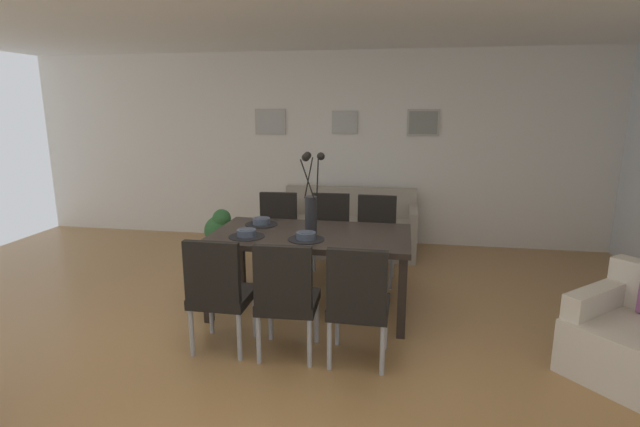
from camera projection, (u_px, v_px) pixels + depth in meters
name	position (u px, v px, depth m)	size (l,w,h in m)	color
ground_plane	(280.00, 348.00, 3.77)	(9.00, 9.00, 0.00)	#A87A47
back_wall_panel	(338.00, 148.00, 6.60)	(9.00, 0.10, 2.60)	white
ceiling_panel	(287.00, 2.00, 3.57)	(9.00, 7.20, 0.08)	white
dining_table	(311.00, 241.00, 4.37)	(1.80, 1.00, 0.74)	black
dining_chair_near_left	(219.00, 289.00, 3.62)	(0.44, 0.44, 0.92)	black
dining_chair_near_right	(277.00, 230.00, 5.35)	(0.47, 0.47, 0.92)	black
dining_chair_far_left	(286.00, 295.00, 3.52)	(0.46, 0.46, 0.92)	black
dining_chair_far_right	(329.00, 231.00, 5.30)	(0.46, 0.46, 0.92)	black
dining_chair_mid_left	(358.00, 300.00, 3.43)	(0.44, 0.44, 0.92)	black
dining_chair_mid_right	(376.00, 234.00, 5.18)	(0.45, 0.45, 0.92)	black
centerpiece_vase	(311.00, 203.00, 4.29)	(0.21, 0.23, 0.73)	#232326
placemat_near_left	(247.00, 236.00, 4.23)	(0.32, 0.32, 0.01)	black
bowl_near_left	(247.00, 232.00, 4.22)	(0.17, 0.17, 0.07)	#475166
placemat_near_right	(261.00, 224.00, 4.66)	(0.32, 0.32, 0.01)	black
bowl_near_right	(261.00, 221.00, 4.65)	(0.17, 0.17, 0.07)	#475166
placemat_far_left	(306.00, 239.00, 4.14)	(0.32, 0.32, 0.01)	black
bowl_far_left	(306.00, 235.00, 4.13)	(0.17, 0.17, 0.07)	#475166
sofa	(348.00, 230.00, 6.26)	(1.77, 0.84, 0.80)	#A89E8E
framed_picture_left	(270.00, 122.00, 6.62)	(0.43, 0.03, 0.35)	#B2ADA3
framed_picture_center	(345.00, 122.00, 6.44)	(0.35, 0.03, 0.31)	#B2ADA3
framed_picture_right	(423.00, 123.00, 6.26)	(0.42, 0.03, 0.35)	#B2ADA3
potted_plant	(220.00, 233.00, 5.77)	(0.36, 0.36, 0.67)	brown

